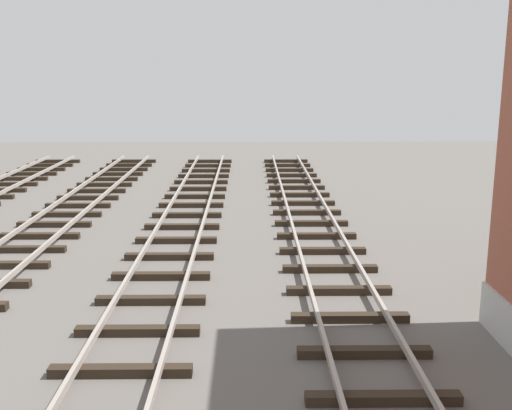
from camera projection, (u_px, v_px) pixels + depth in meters
The scene contains 0 objects.
Camera 1 is at (-1.62, -3.93, 5.21)m, focal length 42.93 mm.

